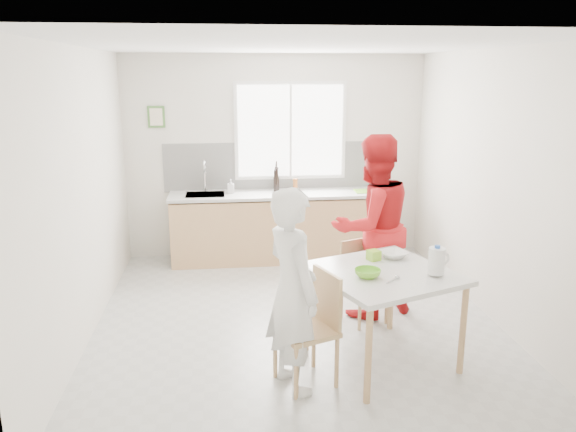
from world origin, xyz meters
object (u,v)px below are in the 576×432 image
object	(u,v)px
person_red	(372,227)
wine_bottle_b	(276,181)
wine_bottle_a	(277,178)
person_white	(292,291)
milk_jug	(437,261)
dining_table	(383,281)
bowl_green	(368,273)
chair_far	(361,277)
bowl_white	(394,255)
chair_left	(313,323)

from	to	relation	value
person_red	wine_bottle_b	xyz separation A→B (m)	(-0.81, 1.91, 0.13)
wine_bottle_a	person_white	bearing A→B (deg)	-93.16
milk_jug	wine_bottle_a	xyz separation A→B (m)	(-1.03, 3.18, 0.12)
milk_jug	wine_bottle_b	distance (m)	3.25
dining_table	person_red	bearing A→B (deg)	80.94
bowl_green	wine_bottle_b	size ratio (longest dim) A/B	0.72
chair_far	person_white	distance (m)	1.51
bowl_green	bowl_white	world-z (taller)	bowl_green
bowl_white	milk_jug	distance (m)	0.54
person_red	milk_jug	bearing A→B (deg)	80.55
milk_jug	wine_bottle_a	size ratio (longest dim) A/B	0.76
bowl_green	bowl_white	distance (m)	0.58
wine_bottle_b	person_red	bearing A→B (deg)	-67.17
chair_left	person_red	size ratio (longest dim) A/B	0.49
person_red	bowl_white	distance (m)	0.68
bowl_white	wine_bottle_a	bearing A→B (deg)	106.86
person_white	bowl_white	xyz separation A→B (m)	(1.00, 0.66, 0.04)
chair_far	bowl_green	bearing A→B (deg)	-122.53
milk_jug	wine_bottle_a	distance (m)	3.35
bowl_green	wine_bottle_b	distance (m)	3.09
chair_far	bowl_white	world-z (taller)	bowl_white
dining_table	person_white	xyz separation A→B (m)	(-0.81, -0.31, 0.07)
chair_left	bowl_white	bearing A→B (deg)	104.31
dining_table	bowl_green	bearing A→B (deg)	-144.76
chair_far	person_white	size ratio (longest dim) A/B	0.50
bowl_green	milk_jug	distance (m)	0.58
chair_far	person_red	xyz separation A→B (m)	(0.13, 0.13, 0.49)
person_red	bowl_white	world-z (taller)	person_red
person_white	bowl_green	distance (m)	0.67
bowl_white	wine_bottle_b	world-z (taller)	wine_bottle_b
chair_left	person_red	distance (m)	1.55
chair_left	wine_bottle_b	xyz separation A→B (m)	(-0.01, 3.17, 0.56)
chair_far	bowl_white	bearing A→B (deg)	-95.08
dining_table	person_red	xyz separation A→B (m)	(0.16, 1.02, 0.19)
bowl_green	wine_bottle_a	world-z (taller)	wine_bottle_a
person_white	bowl_green	bearing A→B (deg)	-94.26
bowl_white	wine_bottle_a	distance (m)	2.82
dining_table	bowl_green	distance (m)	0.24
person_red	wine_bottle_a	bearing A→B (deg)	-89.86
person_white	wine_bottle_a	distance (m)	3.37
person_white	milk_jug	xyz separation A→B (m)	(1.22, 0.17, 0.14)
dining_table	wine_bottle_a	xyz separation A→B (m)	(-0.63, 3.04, 0.33)
person_red	wine_bottle_b	distance (m)	2.08
milk_jug	person_red	bearing A→B (deg)	80.55
dining_table	wine_bottle_b	distance (m)	3.02
dining_table	chair_far	xyz separation A→B (m)	(0.03, 0.88, -0.29)
chair_far	wine_bottle_a	bearing A→B (deg)	85.85
person_white	bowl_green	size ratio (longest dim) A/B	7.62
dining_table	chair_left	world-z (taller)	chair_left
chair_far	wine_bottle_b	bearing A→B (deg)	87.10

